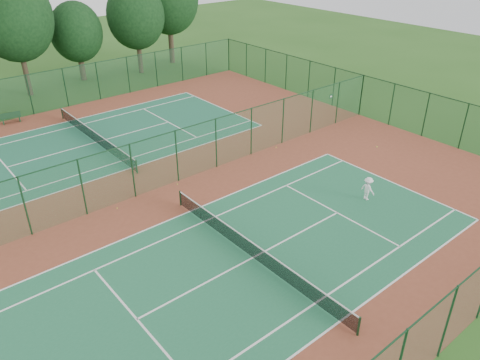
% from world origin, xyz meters
% --- Properties ---
extents(ground, '(120.00, 120.00, 0.00)m').
position_xyz_m(ground, '(0.00, 0.00, 0.00)').
color(ground, '#29561B').
rests_on(ground, ground).
extents(red_pad, '(40.00, 36.00, 0.01)m').
position_xyz_m(red_pad, '(0.00, 0.00, 0.01)').
color(red_pad, brown).
rests_on(red_pad, ground).
extents(court_near, '(23.77, 10.97, 0.01)m').
position_xyz_m(court_near, '(0.00, -9.00, 0.01)').
color(court_near, '#216843').
rests_on(court_near, red_pad).
extents(court_far, '(23.77, 10.97, 0.01)m').
position_xyz_m(court_far, '(0.00, 9.00, 0.01)').
color(court_far, '#206648').
rests_on(court_far, red_pad).
extents(fence_north, '(40.00, 0.09, 3.50)m').
position_xyz_m(fence_north, '(0.00, 18.00, 1.76)').
color(fence_north, '#18492C').
rests_on(fence_north, ground).
extents(fence_south, '(40.00, 0.09, 3.50)m').
position_xyz_m(fence_south, '(0.00, -18.00, 1.76)').
color(fence_south, '#17472A').
rests_on(fence_south, ground).
extents(fence_east, '(0.09, 36.00, 3.50)m').
position_xyz_m(fence_east, '(20.00, 0.00, 1.76)').
color(fence_east, '#1B5232').
rests_on(fence_east, ground).
extents(fence_divider, '(40.00, 0.09, 3.50)m').
position_xyz_m(fence_divider, '(0.00, 0.00, 1.76)').
color(fence_divider, '#1B522C').
rests_on(fence_divider, ground).
extents(tennis_net_near, '(0.10, 12.90, 0.97)m').
position_xyz_m(tennis_net_near, '(0.00, -9.00, 0.54)').
color(tennis_net_near, '#14371D').
rests_on(tennis_net_near, ground).
extents(tennis_net_far, '(0.10, 12.90, 0.97)m').
position_xyz_m(tennis_net_far, '(0.00, 9.00, 0.54)').
color(tennis_net_far, '#14371D').
rests_on(tennis_net_far, ground).
extents(player_near, '(0.62, 0.98, 1.46)m').
position_xyz_m(player_near, '(8.91, -9.13, 0.75)').
color(player_near, white).
rests_on(player_near, court_near).
extents(bench, '(1.62, 0.69, 0.97)m').
position_xyz_m(bench, '(-3.63, 17.10, 0.51)').
color(bench, '#12341B').
rests_on(bench, red_pad).
extents(stray_ball_a, '(0.06, 0.06, 0.06)m').
position_xyz_m(stray_ball_a, '(1.20, -0.39, 0.04)').
color(stray_ball_a, '#B0CB2F').
rests_on(stray_ball_a, red_pad).
extents(stray_ball_b, '(0.08, 0.08, 0.08)m').
position_xyz_m(stray_ball_b, '(9.79, -0.40, 0.05)').
color(stray_ball_b, gold).
rests_on(stray_ball_b, red_pad).
extents(stray_ball_c, '(0.07, 0.07, 0.07)m').
position_xyz_m(stray_ball_c, '(-3.05, -0.56, 0.04)').
color(stray_ball_c, gold).
rests_on(stray_ball_c, red_pad).
extents(evergreen_row, '(39.00, 5.00, 12.00)m').
position_xyz_m(evergreen_row, '(0.50, 24.25, 0.00)').
color(evergreen_row, black).
rests_on(evergreen_row, ground).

